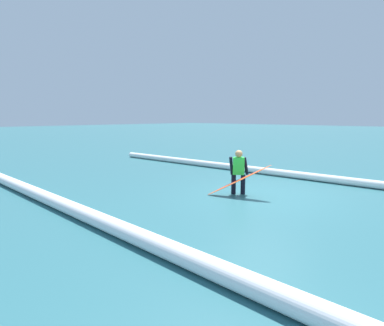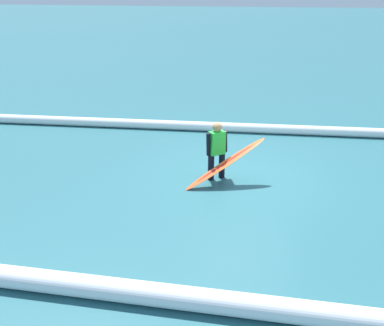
% 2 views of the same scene
% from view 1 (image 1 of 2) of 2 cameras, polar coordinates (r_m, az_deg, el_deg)
% --- Properties ---
extents(ground_plane, '(148.16, 148.16, 0.00)m').
position_cam_1_polar(ground_plane, '(10.01, 12.01, -5.48)').
color(ground_plane, '#2A616A').
extents(surfer, '(0.43, 0.47, 1.33)m').
position_cam_1_polar(surfer, '(9.91, 8.07, -1.17)').
color(surfer, black).
rests_on(surfer, ground_plane).
extents(surfboard, '(1.75, 1.16, 1.01)m').
position_cam_1_polar(surfboard, '(9.59, 8.10, -2.99)').
color(surfboard, '#E55926').
rests_on(surfboard, ground_plane).
extents(wave_crest_foreground, '(17.13, 1.02, 0.28)m').
position_cam_1_polar(wave_crest_foreground, '(13.50, 12.62, -1.38)').
color(wave_crest_foreground, white).
rests_on(wave_crest_foreground, ground_plane).
extents(wave_crest_midground, '(21.14, 0.60, 0.33)m').
position_cam_1_polar(wave_crest_midground, '(5.05, 2.01, -17.19)').
color(wave_crest_midground, white).
rests_on(wave_crest_midground, ground_plane).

